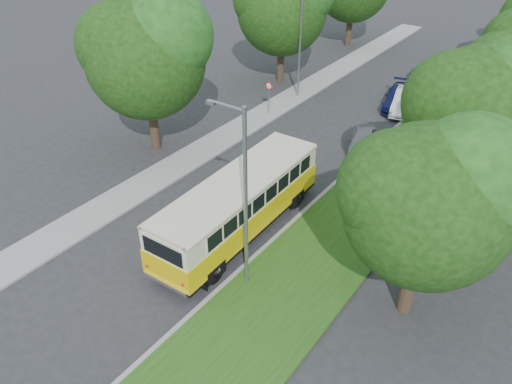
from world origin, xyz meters
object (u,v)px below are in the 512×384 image
Objects in this scene: lamppost_near at (244,197)px; lamppost_far at (299,42)px; vintage_bus at (239,206)px; car_blue at (400,98)px; car_grey at (433,70)px; car_silver at (363,140)px; car_white at (406,101)px.

lamppost_near is 1.07× the size of lamppost_far.
vintage_bus reaches higher than car_blue.
lamppost_near is 4.52m from vintage_bus.
lamppost_far is 17.37m from vintage_bus.
car_grey is at bearing 93.99° from lamppost_near.
car_silver is at bearing -31.97° from lamppost_far.
lamppost_far is 9.72m from car_silver.
vintage_bus is 11.13m from car_silver.
car_blue is (-1.87, 21.13, -3.67)m from lamppost_near.
car_white is at bearing -47.26° from car_blue.
lamppost_near is at bearing -98.92° from car_blue.
car_white is 0.80m from car_blue.
car_grey is (-1.99, 28.52, -3.76)m from lamppost_near.
car_grey is (-0.78, 7.82, -0.15)m from car_white.
car_grey is (-0.78, 14.83, -0.02)m from car_silver.
car_white is at bearing -68.09° from car_grey.
lamppost_near reaches higher than car_blue.
lamppost_near is 14.25m from car_silver.
lamppost_far is 1.56× the size of car_blue.
car_blue is at bearing 20.53° from lamppost_far.
car_white is at bearing 71.13° from car_silver.
car_blue is at bearing 95.05° from lamppost_near.
vintage_bus reaches higher than car_grey.
car_blue is at bearing 76.22° from car_silver.
lamppost_far is (-8.91, 18.50, -0.25)m from lamppost_near.
lamppost_near is 2.18× the size of car_silver.
lamppost_near reaches higher than lamppost_far.
car_silver is 0.84× the size of car_grey.
vintage_bus is at bearing -114.48° from car_silver.
lamppost_near reaches higher than vintage_bus.
lamppost_far is 1.72× the size of car_grey.
lamppost_far is 8.68m from car_white.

